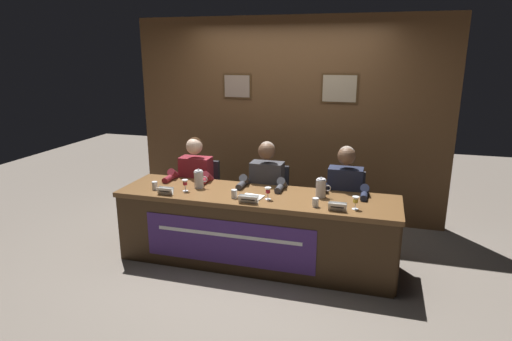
{
  "coord_description": "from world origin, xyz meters",
  "views": [
    {
      "loc": [
        1.17,
        -4.04,
        2.16
      ],
      "look_at": [
        0.0,
        0.0,
        1.0
      ],
      "focal_mm": 30.3,
      "sensor_mm": 36.0,
      "label": 1
    }
  ],
  "objects_px": {
    "nameplate_left": "(165,191)",
    "water_pitcher_right_side": "(321,188)",
    "water_cup_left": "(155,186)",
    "chair_center": "(269,206)",
    "water_cup_center": "(234,194)",
    "chair_right": "(344,213)",
    "conference_table": "(253,220)",
    "panelist_right": "(344,195)",
    "panelist_left": "(193,182)",
    "water_cup_right": "(315,203)",
    "nameplate_center": "(248,199)",
    "nameplate_right": "(337,207)",
    "document_stack_center": "(252,197)",
    "juice_glass_center": "(268,191)",
    "juice_glass_right": "(356,200)",
    "water_pitcher_left_side": "(199,179)",
    "juice_glass_left": "(185,183)",
    "panelist_center": "(265,188)",
    "chair_left": "(201,199)"
  },
  "relations": [
    {
      "from": "chair_left",
      "to": "water_cup_center",
      "type": "relative_size",
      "value": 10.47
    },
    {
      "from": "juice_glass_center",
      "to": "water_pitcher_left_side",
      "type": "bearing_deg",
      "value": 168.46
    },
    {
      "from": "nameplate_left",
      "to": "conference_table",
      "type": "bearing_deg",
      "value": 10.97
    },
    {
      "from": "water_cup_center",
      "to": "chair_center",
      "type": "bearing_deg",
      "value": 76.61
    },
    {
      "from": "conference_table",
      "to": "juice_glass_center",
      "type": "relative_size",
      "value": 23.24
    },
    {
      "from": "nameplate_left",
      "to": "nameplate_center",
      "type": "distance_m",
      "value": 0.89
    },
    {
      "from": "panelist_left",
      "to": "nameplate_right",
      "type": "height_order",
      "value": "panelist_left"
    },
    {
      "from": "conference_table",
      "to": "water_pitcher_right_side",
      "type": "height_order",
      "value": "water_pitcher_right_side"
    },
    {
      "from": "juice_glass_right",
      "to": "water_pitcher_left_side",
      "type": "relative_size",
      "value": 0.59
    },
    {
      "from": "conference_table",
      "to": "panelist_right",
      "type": "xyz_separation_m",
      "value": [
        0.87,
        0.47,
        0.2
      ]
    },
    {
      "from": "chair_right",
      "to": "water_cup_center",
      "type": "bearing_deg",
      "value": -144.61
    },
    {
      "from": "juice_glass_left",
      "to": "water_pitcher_left_side",
      "type": "height_order",
      "value": "water_pitcher_left_side"
    },
    {
      "from": "nameplate_center",
      "to": "document_stack_center",
      "type": "distance_m",
      "value": 0.18
    },
    {
      "from": "juice_glass_left",
      "to": "document_stack_center",
      "type": "distance_m",
      "value": 0.74
    },
    {
      "from": "chair_right",
      "to": "juice_glass_right",
      "type": "relative_size",
      "value": 7.18
    },
    {
      "from": "nameplate_left",
      "to": "water_pitcher_right_side",
      "type": "distance_m",
      "value": 1.58
    },
    {
      "from": "conference_table",
      "to": "document_stack_center",
      "type": "distance_m",
      "value": 0.25
    },
    {
      "from": "panelist_left",
      "to": "panelist_center",
      "type": "height_order",
      "value": "same"
    },
    {
      "from": "panelist_right",
      "to": "water_pitcher_left_side",
      "type": "distance_m",
      "value": 1.55
    },
    {
      "from": "water_cup_center",
      "to": "chair_right",
      "type": "distance_m",
      "value": 1.32
    },
    {
      "from": "panelist_left",
      "to": "chair_left",
      "type": "bearing_deg",
      "value": 90.0
    },
    {
      "from": "chair_left",
      "to": "nameplate_left",
      "type": "distance_m",
      "value": 0.91
    },
    {
      "from": "panelist_left",
      "to": "chair_right",
      "type": "height_order",
      "value": "panelist_left"
    },
    {
      "from": "water_cup_left",
      "to": "water_pitcher_right_side",
      "type": "distance_m",
      "value": 1.74
    },
    {
      "from": "chair_left",
      "to": "nameplate_center",
      "type": "bearing_deg",
      "value": -44.34
    },
    {
      "from": "nameplate_center",
      "to": "water_pitcher_left_side",
      "type": "bearing_deg",
      "value": 153.5
    },
    {
      "from": "nameplate_left",
      "to": "juice_glass_right",
      "type": "distance_m",
      "value": 1.89
    },
    {
      "from": "chair_right",
      "to": "water_pitcher_right_side",
      "type": "height_order",
      "value": "water_pitcher_right_side"
    },
    {
      "from": "juice_glass_center",
      "to": "document_stack_center",
      "type": "bearing_deg",
      "value": 174.14
    },
    {
      "from": "chair_center",
      "to": "water_cup_left",
      "type": "bearing_deg",
      "value": -146.55
    },
    {
      "from": "nameplate_left",
      "to": "water_pitcher_right_side",
      "type": "bearing_deg",
      "value": 13.49
    },
    {
      "from": "chair_center",
      "to": "nameplate_center",
      "type": "relative_size",
      "value": 4.56
    },
    {
      "from": "panelist_right",
      "to": "juice_glass_center",
      "type": "bearing_deg",
      "value": -145.2
    },
    {
      "from": "nameplate_center",
      "to": "nameplate_right",
      "type": "distance_m",
      "value": 0.84
    },
    {
      "from": "nameplate_left",
      "to": "document_stack_center",
      "type": "relative_size",
      "value": 0.73
    },
    {
      "from": "conference_table",
      "to": "nameplate_left",
      "type": "relative_size",
      "value": 17.25
    },
    {
      "from": "juice_glass_center",
      "to": "water_cup_center",
      "type": "bearing_deg",
      "value": -171.54
    },
    {
      "from": "conference_table",
      "to": "water_cup_right",
      "type": "relative_size",
      "value": 33.91
    },
    {
      "from": "chair_center",
      "to": "juice_glass_right",
      "type": "xyz_separation_m",
      "value": [
        1.01,
        -0.73,
        0.41
      ]
    },
    {
      "from": "conference_table",
      "to": "juice_glass_left",
      "type": "bearing_deg",
      "value": -179.44
    },
    {
      "from": "chair_right",
      "to": "panelist_right",
      "type": "height_order",
      "value": "panelist_right"
    },
    {
      "from": "chair_left",
      "to": "document_stack_center",
      "type": "relative_size",
      "value": 3.9
    },
    {
      "from": "nameplate_right",
      "to": "water_pitcher_right_side",
      "type": "distance_m",
      "value": 0.41
    },
    {
      "from": "nameplate_left",
      "to": "panelist_right",
      "type": "bearing_deg",
      "value": 20.05
    },
    {
      "from": "juice_glass_left",
      "to": "nameplate_right",
      "type": "relative_size",
      "value": 0.74
    },
    {
      "from": "water_cup_center",
      "to": "water_cup_right",
      "type": "distance_m",
      "value": 0.82
    },
    {
      "from": "panelist_center",
      "to": "juice_glass_center",
      "type": "xyz_separation_m",
      "value": [
        0.16,
        -0.49,
        0.13
      ]
    },
    {
      "from": "chair_right",
      "to": "water_pitcher_left_side",
      "type": "height_order",
      "value": "water_pitcher_left_side"
    },
    {
      "from": "water_cup_left",
      "to": "panelist_center",
      "type": "bearing_deg",
      "value": 25.42
    },
    {
      "from": "juice_glass_left",
      "to": "nameplate_center",
      "type": "bearing_deg",
      "value": -13.25
    }
  ]
}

